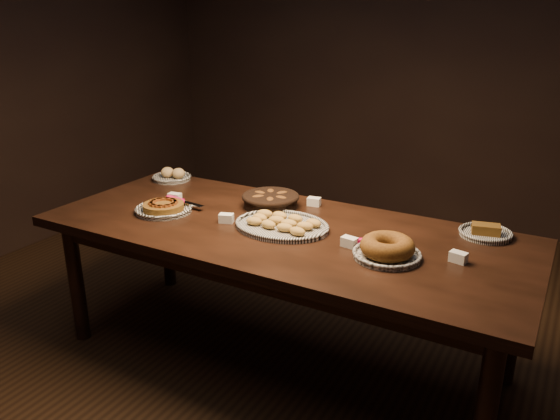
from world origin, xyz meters
The scene contains 9 objects.
ground centered at (0.00, 0.00, 0.00)m, with size 5.00×5.00×0.00m, color black.
buffet_table centered at (0.00, 0.00, 0.68)m, with size 2.40×1.00×0.75m.
apple_tart_plate centered at (-0.65, -0.10, 0.77)m, with size 0.33×0.30×0.06m.
madeleine_platter centered at (0.01, 0.00, 0.77)m, with size 0.47×0.38×0.05m.
bundt_cake_plate centered at (0.57, -0.08, 0.79)m, with size 0.32×0.34×0.09m.
croissant_basket centered at (-0.20, 0.24, 0.79)m, with size 0.31×0.31×0.08m.
bread_roll_plate centered at (-1.00, 0.38, 0.77)m, with size 0.25×0.25×0.08m.
loaf_plate centered at (0.90, 0.38, 0.77)m, with size 0.25×0.25×0.06m.
tent_cards centered at (0.05, 0.07, 0.77)m, with size 1.64×0.51×0.04m.
Camera 1 is at (1.22, -2.17, 1.73)m, focal length 35.00 mm.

